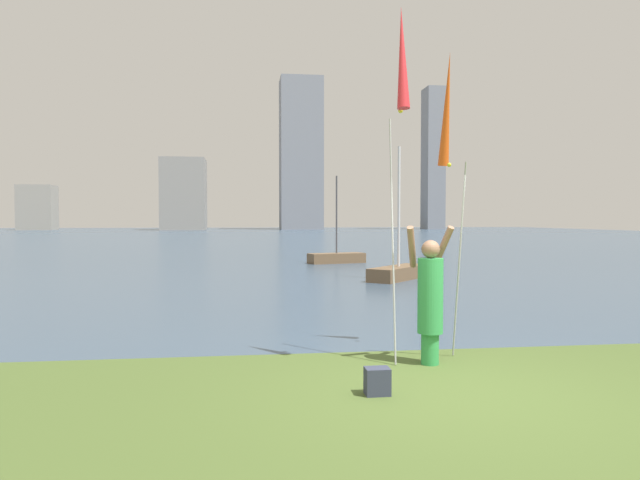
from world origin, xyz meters
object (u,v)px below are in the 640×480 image
Objects in this scene: person at (430,296)px; bag at (377,381)px; kite_flag_right at (447,115)px; kite_flag_left at (402,68)px; sailboat_0 at (337,257)px; sailboat_3 at (399,271)px.

person is 6.21× the size of bag.
kite_flag_right is (0.46, 0.70, 2.50)m from person.
kite_flag_left is (-0.46, -0.23, 2.91)m from person.
kite_flag_left is 3.83m from bag.
person is at bearing -94.99° from sailboat_0.
kite_flag_left is 1.22× the size of sailboat_0.
sailboat_3 reaches higher than person.
bag is at bearing -118.07° from kite_flag_left.
kite_flag_left reaches higher than person.
kite_flag_left is 1.09× the size of sailboat_3.
kite_flag_right is 17.10m from sailboat_0.
kite_flag_left is at bearing -104.96° from sailboat_3.
kite_flag_left is at bearing -161.43° from person.
bag is at bearing -106.15° from sailboat_3.
sailboat_0 is at bearing 86.38° from kite_flag_right.
bag is at bearing -97.66° from sailboat_0.
kite_flag_right reaches higher than person.
kite_flag_right is at bearing 52.95° from bag.
kite_flag_right is at bearing 48.52° from person.
kite_flag_right is 1.02× the size of sailboat_3.
person is 2.96m from kite_flag_left.
sailboat_0 is at bearing 97.24° from sailboat_3.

